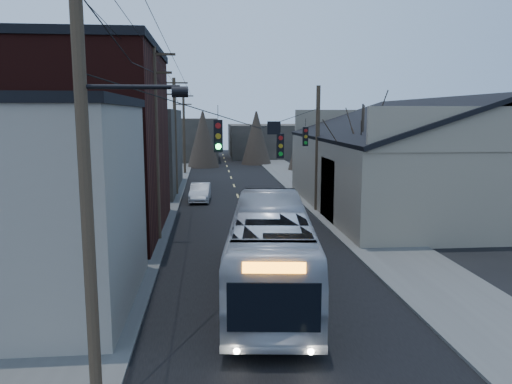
% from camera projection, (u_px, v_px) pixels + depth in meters
% --- Properties ---
extents(road_surface, '(9.00, 110.00, 0.02)m').
position_uv_depth(road_surface, '(239.00, 200.00, 38.73)').
color(road_surface, black).
rests_on(road_surface, ground).
extents(sidewalk_left, '(4.00, 110.00, 0.12)m').
position_uv_depth(sidewalk_left, '(154.00, 201.00, 38.11)').
color(sidewalk_left, '#474744').
rests_on(sidewalk_left, ground).
extents(sidewalk_right, '(4.00, 110.00, 0.12)m').
position_uv_depth(sidewalk_right, '(321.00, 198.00, 39.32)').
color(sidewalk_right, '#474744').
rests_on(sidewalk_right, ground).
extents(building_clapboard, '(8.00, 8.00, 7.00)m').
position_uv_depth(building_clapboard, '(9.00, 208.00, 16.69)').
color(building_clapboard, gray).
rests_on(building_clapboard, ground).
extents(building_brick, '(10.00, 12.00, 10.00)m').
position_uv_depth(building_brick, '(67.00, 144.00, 27.19)').
color(building_brick, black).
rests_on(building_brick, ground).
extents(building_left_far, '(9.00, 14.00, 7.00)m').
position_uv_depth(building_left_far, '(125.00, 151.00, 43.20)').
color(building_left_far, '#312E27').
rests_on(building_left_far, ground).
extents(warehouse, '(16.16, 20.60, 7.73)m').
position_uv_depth(warehouse, '(430.00, 171.00, 34.60)').
color(warehouse, '#7F735C').
rests_on(warehouse, ground).
extents(building_far_left, '(10.00, 12.00, 6.00)m').
position_uv_depth(building_far_left, '(183.00, 139.00, 72.13)').
color(building_far_left, '#312E27').
rests_on(building_far_left, ground).
extents(building_far_right, '(12.00, 14.00, 5.00)m').
position_uv_depth(building_far_right, '(268.00, 141.00, 78.34)').
color(building_far_right, '#312E27').
rests_on(building_far_right, ground).
extents(bare_tree, '(0.40, 0.40, 7.20)m').
position_uv_depth(bare_tree, '(361.00, 167.00, 28.94)').
color(bare_tree, black).
rests_on(bare_tree, ground).
extents(utility_lines, '(11.24, 45.28, 10.50)m').
position_uv_depth(utility_lines, '(196.00, 140.00, 31.91)').
color(utility_lines, '#382B1E').
rests_on(utility_lines, ground).
extents(bus, '(4.10, 12.20, 3.33)m').
position_uv_depth(bus, '(271.00, 248.00, 18.61)').
color(bus, '#A4A7AF').
rests_on(bus, ground).
extents(parked_car, '(1.67, 4.23, 1.37)m').
position_uv_depth(parked_car, '(200.00, 192.00, 38.27)').
color(parked_car, '#B2B5BA').
rests_on(parked_car, ground).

